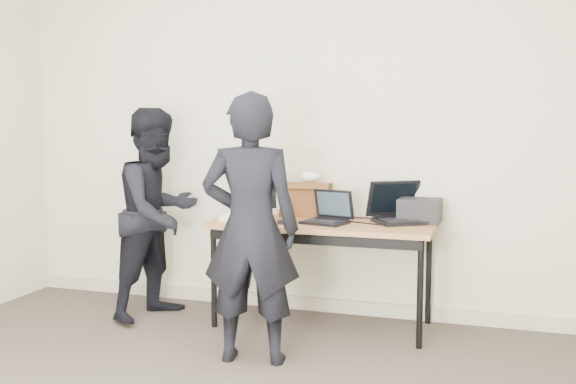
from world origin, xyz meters
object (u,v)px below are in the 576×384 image
at_px(person_typist, 250,229).
at_px(equipment_box, 420,210).
at_px(person_observer, 158,213).
at_px(desk, 322,231).
at_px(laptop_right, 400,213).
at_px(laptop_beige, 251,211).
at_px(leather_satchel, 306,199).
at_px(laptop_center, 328,216).

bearing_deg(person_typist, equipment_box, -142.33).
bearing_deg(person_observer, desk, -66.49).
relative_size(desk, laptop_right, 2.97).
bearing_deg(laptop_beige, equipment_box, 6.64).
relative_size(laptop_right, equipment_box, 1.83).
bearing_deg(laptop_beige, leather_satchel, 31.50).
distance_m(desk, person_typist, 0.80).
bearing_deg(laptop_beige, laptop_right, 6.89).
relative_size(desk, person_typist, 0.96).
height_order(desk, person_observer, person_observer).
relative_size(laptop_beige, equipment_box, 1.30).
bearing_deg(desk, laptop_right, 19.47).
xyz_separation_m(laptop_center, equipment_box, (0.58, 0.21, 0.03)).
bearing_deg(laptop_center, leather_satchel, 146.53).
bearing_deg(person_observer, laptop_beige, -61.56).
bearing_deg(equipment_box, desk, -163.06).
bearing_deg(equipment_box, person_observer, -169.74).
xyz_separation_m(laptop_beige, leather_satchel, (0.33, 0.23, 0.07)).
xyz_separation_m(leather_satchel, person_observer, (-0.99, -0.36, -0.10)).
xyz_separation_m(laptop_center, person_typist, (-0.28, -0.74, 0.01)).
bearing_deg(person_observer, laptop_center, -67.65).
distance_m(laptop_beige, person_observer, 0.67).
bearing_deg(laptop_right, desk, 165.71).
bearing_deg(desk, leather_satchel, 128.48).
relative_size(desk, equipment_box, 5.42).
distance_m(laptop_right, leather_satchel, 0.68).
height_order(laptop_center, leather_satchel, leather_satchel).
xyz_separation_m(laptop_center, laptop_right, (0.45, 0.19, 0.01)).
xyz_separation_m(desk, person_observer, (-1.17, -0.13, 0.09)).
distance_m(desk, leather_satchel, 0.34).
xyz_separation_m(laptop_beige, laptop_center, (0.56, -0.02, -0.01)).
distance_m(desk, laptop_center, 0.12).
relative_size(laptop_right, leather_satchel, 1.37).
distance_m(laptop_beige, leather_satchel, 0.41).
bearing_deg(laptop_right, person_observer, 156.93).
bearing_deg(equipment_box, laptop_center, -160.07).
bearing_deg(leather_satchel, desk, -55.13).
bearing_deg(leather_satchel, person_observer, -163.34).
xyz_separation_m(equipment_box, person_observer, (-1.80, -0.33, -0.05)).
xyz_separation_m(laptop_beige, person_typist, (0.28, -0.76, 0.01)).
bearing_deg(person_typist, laptop_right, -138.21).
bearing_deg(desk, laptop_center, -22.95).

